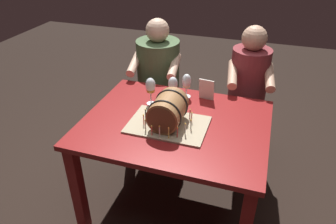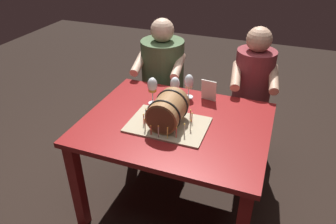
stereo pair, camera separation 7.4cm
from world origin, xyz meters
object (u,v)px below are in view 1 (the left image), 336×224
(wine_glass_white, at_px, (187,82))
(person_seated_left, at_px, (158,87))
(dining_table, at_px, (175,135))
(barrel_cake, at_px, (168,112))
(wine_glass_empty, at_px, (173,84))
(menu_card, at_px, (206,90))
(wine_glass_amber, at_px, (151,86))
(person_seated_right, at_px, (245,103))

(wine_glass_white, bearing_deg, person_seated_left, 131.82)
(dining_table, relative_size, barrel_cake, 2.40)
(wine_glass_empty, bearing_deg, barrel_cake, -77.84)
(menu_card, bearing_deg, person_seated_left, 148.86)
(wine_glass_amber, xyz_separation_m, menu_card, (0.36, 0.18, -0.06))
(barrel_cake, height_order, person_seated_left, person_seated_left)
(menu_card, bearing_deg, barrel_cake, -103.71)
(barrel_cake, xyz_separation_m, person_seated_left, (-0.36, 0.81, -0.27))
(dining_table, xyz_separation_m, wine_glass_empty, (-0.10, 0.27, 0.24))
(wine_glass_amber, distance_m, person_seated_left, 0.68)
(wine_glass_empty, height_order, person_seated_right, person_seated_right)
(wine_glass_white, relative_size, wine_glass_amber, 0.91)
(barrel_cake, distance_m, wine_glass_amber, 0.31)
(dining_table, distance_m, wine_glass_white, 0.42)
(wine_glass_empty, bearing_deg, wine_glass_amber, -142.25)
(wine_glass_amber, relative_size, person_seated_right, 0.17)
(barrel_cake, xyz_separation_m, wine_glass_white, (0.01, 0.41, 0.02))
(menu_card, xyz_separation_m, person_seated_left, (-0.51, 0.41, -0.25))
(wine_glass_white, height_order, wine_glass_amber, wine_glass_amber)
(wine_glass_empty, relative_size, menu_card, 1.14)
(wine_glass_white, distance_m, menu_card, 0.15)
(wine_glass_empty, bearing_deg, person_seated_right, 44.79)
(wine_glass_white, relative_size, person_seated_right, 0.15)
(wine_glass_amber, bearing_deg, barrel_cake, -48.52)
(person_seated_right, bearing_deg, wine_glass_white, -135.17)
(barrel_cake, relative_size, wine_glass_amber, 2.49)
(dining_table, height_order, person_seated_left, person_seated_left)
(dining_table, relative_size, menu_card, 7.43)
(barrel_cake, distance_m, wine_glass_white, 0.41)
(menu_card, bearing_deg, wine_glass_white, -171.43)
(barrel_cake, bearing_deg, person_seated_left, 113.69)
(dining_table, relative_size, person_seated_left, 1.01)
(dining_table, bearing_deg, person_seated_right, 62.77)
(wine_glass_amber, bearing_deg, dining_table, -36.04)
(wine_glass_white, height_order, person_seated_right, person_seated_right)
(menu_card, relative_size, person_seated_left, 0.14)
(person_seated_right, bearing_deg, wine_glass_empty, -135.21)
(barrel_cake, relative_size, person_seated_right, 0.42)
(person_seated_right, bearing_deg, barrel_cake, -117.23)
(dining_table, bearing_deg, wine_glass_empty, 110.58)
(wine_glass_empty, distance_m, person_seated_left, 0.64)
(barrel_cake, xyz_separation_m, person_seated_right, (0.42, 0.81, -0.30))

